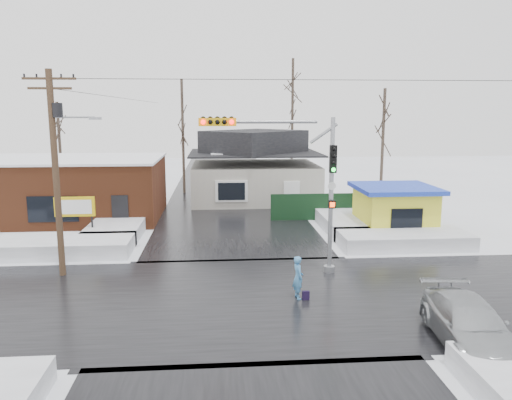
{
  "coord_description": "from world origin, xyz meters",
  "views": [
    {
      "loc": [
        -1.04,
        -18.51,
        7.27
      ],
      "look_at": [
        0.82,
        5.23,
        3.0
      ],
      "focal_mm": 35.0,
      "sensor_mm": 36.0,
      "label": 1
    }
  ],
  "objects": [
    {
      "name": "fence",
      "position": [
        6.5,
        14.0,
        0.9
      ],
      "size": [
        8.0,
        0.12,
        1.8
      ],
      "primitive_type": "cube",
      "color": "black",
      "rests_on": "ground"
    },
    {
      "name": "road_ns",
      "position": [
        0.0,
        0.0,
        0.01
      ],
      "size": [
        10.0,
        120.0,
        0.02
      ],
      "primitive_type": "cube",
      "color": "black",
      "rests_on": "ground"
    },
    {
      "name": "snowbank_nw",
      "position": [
        -9.0,
        7.0,
        0.4
      ],
      "size": [
        7.0,
        3.0,
        0.8
      ],
      "primitive_type": "cube",
      "color": "white",
      "rests_on": "ground"
    },
    {
      "name": "marquee_sign",
      "position": [
        -9.0,
        9.49,
        1.92
      ],
      "size": [
        2.2,
        0.21,
        2.55
      ],
      "color": "black",
      "rests_on": "ground"
    },
    {
      "name": "tree_far_west",
      "position": [
        -14.0,
        24.0,
        6.36
      ],
      "size": [
        3.0,
        3.0,
        8.0
      ],
      "color": "#332821",
      "rests_on": "ground"
    },
    {
      "name": "tree_far_left",
      "position": [
        -4.0,
        26.0,
        7.95
      ],
      "size": [
        3.0,
        3.0,
        10.0
      ],
      "color": "#332821",
      "rests_on": "ground"
    },
    {
      "name": "tree_far_mid",
      "position": [
        6.0,
        28.0,
        9.54
      ],
      "size": [
        3.0,
        3.0,
        12.0
      ],
      "color": "#332821",
      "rests_on": "ground"
    },
    {
      "name": "traffic_signal",
      "position": [
        2.43,
        2.97,
        4.54
      ],
      "size": [
        6.05,
        0.68,
        7.0
      ],
      "color": "gray",
      "rests_on": "ground"
    },
    {
      "name": "snowbank_ne",
      "position": [
        9.0,
        7.0,
        0.4
      ],
      "size": [
        7.0,
        3.0,
        0.8
      ],
      "primitive_type": "cube",
      "color": "white",
      "rests_on": "ground"
    },
    {
      "name": "brick_building",
      "position": [
        -11.0,
        15.99,
        2.08
      ],
      "size": [
        12.2,
        8.2,
        4.12
      ],
      "color": "brown",
      "rests_on": "ground"
    },
    {
      "name": "house",
      "position": [
        2.0,
        22.0,
        2.62
      ],
      "size": [
        10.4,
        8.4,
        5.76
      ],
      "color": "#B7B2A6",
      "rests_on": "ground"
    },
    {
      "name": "snowbank_nside_e",
      "position": [
        7.0,
        12.0,
        0.4
      ],
      "size": [
        3.0,
        8.0,
        0.8
      ],
      "primitive_type": "cube",
      "color": "white",
      "rests_on": "ground"
    },
    {
      "name": "shopping_bag",
      "position": [
        2.33,
        -0.3,
        0.17
      ],
      "size": [
        0.28,
        0.13,
        0.35
      ],
      "primitive_type": "cube",
      "rotation": [
        0.0,
        0.0,
        0.04
      ],
      "color": "black",
      "rests_on": "ground"
    },
    {
      "name": "car",
      "position": [
        6.73,
        -4.47,
        0.71
      ],
      "size": [
        2.45,
        5.06,
        1.42
      ],
      "primitive_type": "imported",
      "rotation": [
        0.0,
        0.0,
        -0.1
      ],
      "color": "#A5A9AC",
      "rests_on": "ground"
    },
    {
      "name": "kiosk",
      "position": [
        9.5,
        9.99,
        1.46
      ],
      "size": [
        4.6,
        4.6,
        2.88
      ],
      "color": "yellow",
      "rests_on": "ground"
    },
    {
      "name": "tree_far_right",
      "position": [
        12.0,
        20.0,
        7.16
      ],
      "size": [
        3.0,
        3.0,
        9.0
      ],
      "color": "#332821",
      "rests_on": "ground"
    },
    {
      "name": "ground",
      "position": [
        0.0,
        0.0,
        0.0
      ],
      "size": [
        120.0,
        120.0,
        0.0
      ],
      "primitive_type": "plane",
      "color": "white",
      "rests_on": "ground"
    },
    {
      "name": "utility_pole",
      "position": [
        -7.93,
        3.5,
        5.11
      ],
      "size": [
        3.15,
        0.44,
        9.0
      ],
      "color": "#382619",
      "rests_on": "ground"
    },
    {
      "name": "snowbank_nside_w",
      "position": [
        -7.0,
        12.0,
        0.4
      ],
      "size": [
        3.0,
        8.0,
        0.8
      ],
      "primitive_type": "cube",
      "color": "white",
      "rests_on": "ground"
    },
    {
      "name": "pedestrian",
      "position": [
        2.05,
        -0.11,
        0.85
      ],
      "size": [
        0.51,
        0.68,
        1.7
      ],
      "primitive_type": "imported",
      "rotation": [
        0.0,
        0.0,
        1.74
      ],
      "color": "#4488C0",
      "rests_on": "ground"
    },
    {
      "name": "road_ew",
      "position": [
        0.0,
        0.0,
        0.01
      ],
      "size": [
        120.0,
        10.0,
        0.02
      ],
      "primitive_type": "cube",
      "color": "black",
      "rests_on": "ground"
    }
  ]
}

